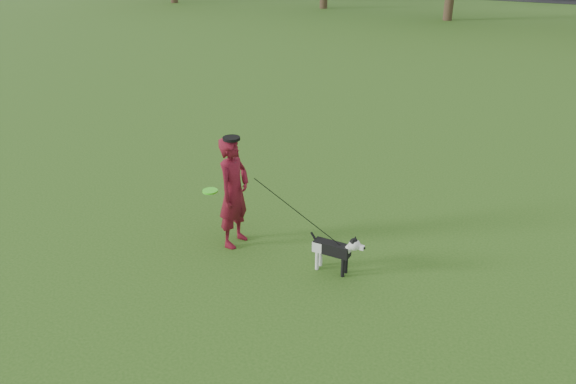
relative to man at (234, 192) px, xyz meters
The scene contains 4 objects.
ground 1.32m from the man, 16.04° to the right, with size 120.00×120.00×0.00m, color #285116.
man is the anchor object (origin of this frame).
dog 1.73m from the man, ahead, with size 0.82×0.16×0.62m.
man_held_items 0.93m from the man, ahead, with size 2.29×0.29×1.28m.
Camera 1 is at (3.25, -5.89, 4.31)m, focal length 35.00 mm.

